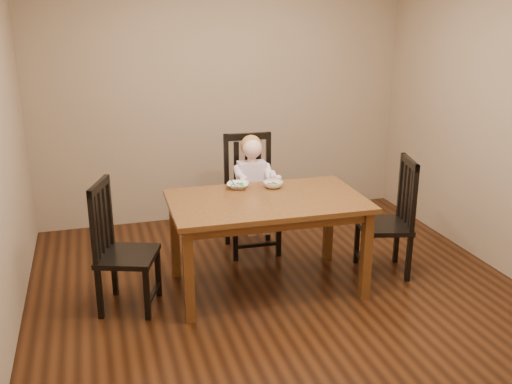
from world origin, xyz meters
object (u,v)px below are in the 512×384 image
object	(u,v)px
bowl_peas	(238,186)
chair_child	(251,196)
dining_table	(267,209)
chair_right	(390,219)
toddler	(252,182)
bowl_veg	(273,185)
chair_left	(121,249)

from	to	relation	value
bowl_peas	chair_child	bearing A→B (deg)	62.54
dining_table	chair_child	size ratio (longest dim) A/B	1.42
chair_child	chair_right	size ratio (longest dim) A/B	1.07
toddler	bowl_veg	bearing A→B (deg)	97.61
chair_child	bowl_veg	distance (m)	0.62
chair_child	bowl_veg	xyz separation A→B (m)	(0.04, -0.55, 0.27)
dining_table	toddler	size ratio (longest dim) A/B	2.68
chair_child	dining_table	bearing A→B (deg)	85.86
chair_child	chair_right	bearing A→B (deg)	142.72
chair_right	bowl_peas	distance (m)	1.35
chair_left	toddler	distance (m)	1.49
bowl_peas	bowl_veg	distance (m)	0.30
dining_table	bowl_peas	xyz separation A→B (m)	(-0.15, 0.33, 0.11)
chair_right	bowl_veg	distance (m)	1.06
bowl_peas	bowl_veg	xyz separation A→B (m)	(0.29, -0.07, 0.00)
chair_left	bowl_veg	world-z (taller)	chair_left
toddler	chair_right	bearing A→B (deg)	144.71
dining_table	chair_right	bearing A→B (deg)	-1.52
chair_right	toddler	size ratio (longest dim) A/B	1.75
dining_table	chair_left	distance (m)	1.18
dining_table	toddler	xyz separation A→B (m)	(0.10, 0.76, -0.01)
chair_left	bowl_peas	xyz separation A→B (m)	(1.01, 0.34, 0.31)
dining_table	toddler	bearing A→B (deg)	82.86
toddler	bowl_peas	size ratio (longest dim) A/B	3.20
chair_left	toddler	xyz separation A→B (m)	(1.26, 0.77, 0.19)
chair_left	chair_child	bearing A→B (deg)	142.71
chair_child	chair_left	size ratio (longest dim) A/B	1.09
chair_right	dining_table	bearing A→B (deg)	102.86
chair_left	toddler	bearing A→B (deg)	140.94
dining_table	bowl_peas	world-z (taller)	bowl_peas
dining_table	chair_right	size ratio (longest dim) A/B	1.53
chair_left	bowl_veg	xyz separation A→B (m)	(1.30, 0.27, 0.32)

